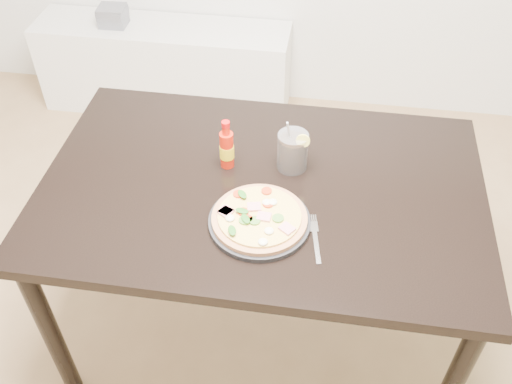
# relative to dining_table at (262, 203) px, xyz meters

# --- Properties ---
(room_shell) EXTENTS (4.50, 4.50, 4.50)m
(room_shell) POSITION_rel_dining_table_xyz_m (0.04, -0.65, 0.92)
(room_shell) COLOR white
(room_shell) RESTS_ON ground
(dining_table) EXTENTS (1.40, 0.90, 0.75)m
(dining_table) POSITION_rel_dining_table_xyz_m (0.00, 0.00, 0.00)
(dining_table) COLOR black
(dining_table) RESTS_ON ground
(plate) EXTENTS (0.30, 0.30, 0.02)m
(plate) POSITION_rel_dining_table_xyz_m (0.02, -0.17, 0.09)
(plate) COLOR black
(plate) RESTS_ON dining_table
(pizza) EXTENTS (0.28, 0.28, 0.03)m
(pizza) POSITION_rel_dining_table_xyz_m (0.02, -0.17, 0.11)
(pizza) COLOR #B57B51
(pizza) RESTS_ON plate
(hot_sauce_bottle) EXTENTS (0.05, 0.05, 0.18)m
(hot_sauce_bottle) POSITION_rel_dining_table_xyz_m (-0.12, 0.07, 0.15)
(hot_sauce_bottle) COLOR red
(hot_sauce_bottle) RESTS_ON dining_table
(cola_cup) EXTENTS (0.10, 0.10, 0.19)m
(cola_cup) POSITION_rel_dining_table_xyz_m (0.08, 0.10, 0.14)
(cola_cup) COLOR black
(cola_cup) RESTS_ON dining_table
(fork) EXTENTS (0.05, 0.19, 0.00)m
(fork) POSITION_rel_dining_table_xyz_m (0.18, -0.20, 0.09)
(fork) COLOR silver
(fork) RESTS_ON dining_table
(media_console) EXTENTS (1.40, 0.34, 0.50)m
(media_console) POSITION_rel_dining_table_xyz_m (-0.76, 1.42, -0.42)
(media_console) COLOR white
(media_console) RESTS_ON ground
(cd_stack) EXTENTS (0.14, 0.12, 0.10)m
(cd_stack) POSITION_rel_dining_table_xyz_m (-1.01, 1.40, -0.11)
(cd_stack) COLOR slate
(cd_stack) RESTS_ON media_console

